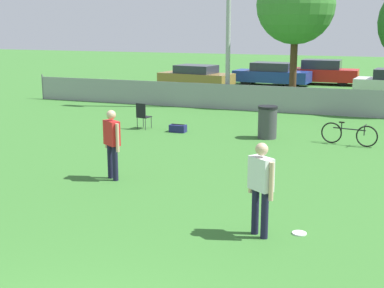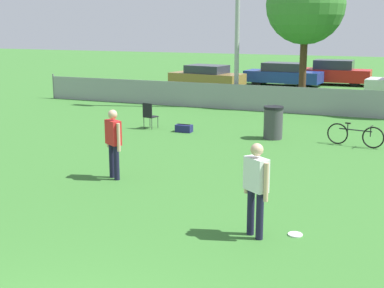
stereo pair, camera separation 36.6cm
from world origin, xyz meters
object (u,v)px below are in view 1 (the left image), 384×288
Objects in this scene: player_receiver_white at (261,182)px; frisbee_disc at (299,233)px; folding_chair_sideline at (143,115)px; parked_car_tan at (196,76)px; parked_car_blue at (272,74)px; trash_bin at (267,122)px; parked_car_red at (321,72)px; player_thrower_red at (112,139)px; bicycle_sideline at (349,134)px; tree_near_pole at (296,5)px; gear_bag_sideline at (178,128)px.

frisbee_disc is at bearing 63.20° from player_receiver_white.
folding_chair_sideline is 12.95m from parked_car_tan.
trash_bin is at bearing -73.77° from parked_car_blue.
parked_car_blue is at bearing -146.34° from parked_car_red.
player_receiver_white is 10.22m from folding_chair_sideline.
parked_car_red is (6.66, 4.20, 0.08)m from parked_car_tan.
player_thrower_red and player_receiver_white have the same top height.
player_thrower_red is 0.38× the size of parked_car_red.
bicycle_sideline is at bearing -79.98° from parked_car_red.
folding_chair_sideline is at bearing -117.43° from tree_near_pole.
player_thrower_red is at bearing -120.13° from bicycle_sideline.
frisbee_disc is at bearing -73.10° from trash_bin.
bicycle_sideline is 17.23m from parked_car_red.
gear_bag_sideline is 15.16m from parked_car_blue.
gear_bag_sideline is at bearing -108.39° from tree_near_pole.
trash_bin is at bearing -88.54° from parked_car_red.
gear_bag_sideline is at bearing 156.63° from player_receiver_white.
trash_bin is 0.23× the size of parked_car_blue.
bicycle_sideline is 0.39× the size of parked_car_red.
trash_bin is 15.39m from parked_car_blue.
parked_car_blue reaches higher than trash_bin.
parked_car_blue is 3.23m from parked_car_red.
player_receiver_white is at bearing 4.41° from player_thrower_red.
tree_near_pole is 3.70× the size of player_thrower_red.
parked_car_blue is at bearing -84.18° from folding_chair_sideline.
player_thrower_red is 6.42m from trash_bin.
trash_bin is (-2.37, 7.79, 0.52)m from frisbee_disc.
tree_near_pole reaches higher than parked_car_tan.
tree_near_pole is 1.34× the size of parked_car_blue.
parked_car_tan is (-9.71, 12.76, 0.30)m from bicycle_sideline.
parked_car_tan is (-7.14, 12.66, 0.11)m from trash_bin.
trash_bin is 3.12m from gear_bag_sideline.
gear_bag_sideline is (-0.70, 5.84, -0.85)m from player_thrower_red.
frisbee_disc is at bearing -56.07° from parked_car_tan.
player_thrower_red is 5.95m from gear_bag_sideline.
trash_bin is (4.47, 0.01, 0.02)m from folding_chair_sideline.
tree_near_pole reaches higher than gear_bag_sideline.
folding_chair_sideline is 17.33m from parked_car_red.
bicycle_sideline is 5.67m from gear_bag_sideline.
gear_bag_sideline is at bearing -98.94° from parked_car_red.
frisbee_disc is at bearing 142.05° from folding_chair_sideline.
folding_chair_sideline is at bearing 163.01° from player_receiver_white.
player_receiver_white is at bearing -59.05° from gear_bag_sideline.
gear_bag_sideline is (-2.53, -7.61, -4.31)m from tree_near_pole.
player_receiver_white is at bearing -85.82° from bicycle_sideline.
player_thrower_red reaches higher than folding_chair_sideline.
gear_bag_sideline is at bearing -172.85° from folding_chair_sideline.
frisbee_disc is 0.25× the size of trash_bin.
bicycle_sideline is at bearing -0.03° from gear_bag_sideline.
player_thrower_red is 5.19m from frisbee_disc.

